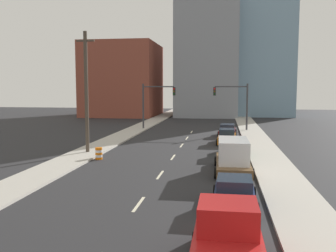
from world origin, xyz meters
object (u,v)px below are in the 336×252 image
at_px(pickup_truck_red, 228,249).
at_px(sedan_navy, 234,193).
at_px(box_truck_brown, 233,157).
at_px(sedan_orange, 227,137).
at_px(traffic_signal_left, 152,100).
at_px(utility_pole_left_mid, 86,92).
at_px(traffic_signal_right, 237,100).
at_px(sedan_maroon, 227,131).
at_px(sedan_green, 232,148).
at_px(traffic_barrel, 99,154).

height_order(pickup_truck_red, sedan_navy, pickup_truck_red).
xyz_separation_m(box_truck_brown, sedan_orange, (-0.29, 13.32, -0.39)).
bearing_deg(sedan_orange, traffic_signal_left, 132.36).
height_order(utility_pole_left_mid, box_truck_brown, utility_pole_left_mid).
height_order(traffic_signal_right, sedan_navy, traffic_signal_right).
bearing_deg(pickup_truck_red, box_truck_brown, 88.25).
bearing_deg(traffic_signal_right, box_truck_brown, -92.48).
bearing_deg(sedan_navy, sedan_maroon, 91.90).
relative_size(pickup_truck_red, sedan_navy, 1.37).
bearing_deg(utility_pole_left_mid, traffic_signal_right, 55.23).
bearing_deg(sedan_maroon, sedan_green, -86.60).
relative_size(traffic_signal_left, utility_pole_left_mid, 0.60).
bearing_deg(sedan_maroon, pickup_truck_red, -88.37).
height_order(traffic_signal_right, utility_pole_left_mid, utility_pole_left_mid).
xyz_separation_m(sedan_navy, sedan_green, (0.18, 13.68, 0.04)).
bearing_deg(sedan_orange, sedan_navy, -87.56).
distance_m(traffic_signal_left, sedan_orange, 15.79).
relative_size(box_truck_brown, sedan_orange, 1.30).
height_order(utility_pole_left_mid, sedan_navy, utility_pole_left_mid).
height_order(sedan_navy, sedan_orange, sedan_orange).
distance_m(pickup_truck_red, box_truck_brown, 14.13).
distance_m(utility_pole_left_mid, traffic_barrel, 5.80).
relative_size(sedan_green, sedan_maroon, 1.09).
bearing_deg(sedan_navy, pickup_truck_red, -91.61).
distance_m(utility_pole_left_mid, sedan_maroon, 18.89).
relative_size(box_truck_brown, sedan_green, 1.31).
bearing_deg(traffic_barrel, sedan_orange, 44.81).
distance_m(traffic_signal_right, traffic_barrel, 25.00).
bearing_deg(box_truck_brown, sedan_green, 88.17).
bearing_deg(pickup_truck_red, traffic_barrel, 120.25).
distance_m(traffic_signal_left, traffic_signal_right, 11.38).
relative_size(sedan_orange, sedan_maroon, 1.09).
relative_size(utility_pole_left_mid, pickup_truck_red, 1.71).
relative_size(utility_pole_left_mid, sedan_navy, 2.35).
bearing_deg(utility_pole_left_mid, box_truck_brown, -24.68).
distance_m(traffic_barrel, sedan_navy, 14.73).
relative_size(box_truck_brown, sedan_maroon, 1.42).
bearing_deg(pickup_truck_red, sedan_navy, 86.95).
relative_size(traffic_barrel, box_truck_brown, 0.15).
xyz_separation_m(traffic_signal_right, traffic_barrel, (-11.58, -21.86, -3.59)).
bearing_deg(traffic_signal_right, utility_pole_left_mid, -124.77).
bearing_deg(box_truck_brown, pickup_truck_red, -93.02).
bearing_deg(traffic_barrel, box_truck_brown, -16.91).
distance_m(traffic_barrel, sedan_orange, 14.38).
relative_size(utility_pole_left_mid, sedan_orange, 2.17).
xyz_separation_m(traffic_barrel, sedan_orange, (10.20, 10.13, 0.21)).
bearing_deg(box_truck_brown, sedan_orange, 90.20).
height_order(utility_pole_left_mid, pickup_truck_red, utility_pole_left_mid).
bearing_deg(traffic_signal_right, traffic_barrel, -117.90).
bearing_deg(traffic_signal_left, sedan_orange, -49.54).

